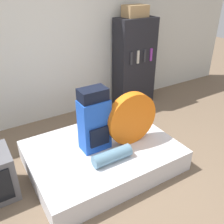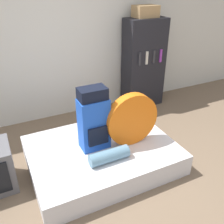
{
  "view_description": "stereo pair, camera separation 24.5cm",
  "coord_description": "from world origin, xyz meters",
  "px_view_note": "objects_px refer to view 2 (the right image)",
  "views": [
    {
      "loc": [
        -1.14,
        -1.73,
        2.15
      ],
      "look_at": [
        0.23,
        0.5,
        0.73
      ],
      "focal_mm": 40.0,
      "sensor_mm": 36.0,
      "label": 1
    },
    {
      "loc": [
        -0.92,
        -1.85,
        2.15
      ],
      "look_at": [
        0.23,
        0.5,
        0.73
      ],
      "focal_mm": 40.0,
      "sensor_mm": 36.0,
      "label": 2
    }
  ],
  "objects_px": {
    "backpack": "(94,120)",
    "cardboard_box": "(146,11)",
    "tent_bag": "(132,119)",
    "bookshelf": "(143,64)",
    "sleeping_roll": "(109,156)"
  },
  "relations": [
    {
      "from": "backpack",
      "to": "tent_bag",
      "type": "xyz_separation_m",
      "value": [
        0.45,
        -0.12,
        -0.04
      ]
    },
    {
      "from": "tent_bag",
      "to": "cardboard_box",
      "type": "xyz_separation_m",
      "value": [
        1.04,
        1.41,
        1.04
      ]
    },
    {
      "from": "backpack",
      "to": "cardboard_box",
      "type": "height_order",
      "value": "cardboard_box"
    },
    {
      "from": "backpack",
      "to": "bookshelf",
      "type": "bearing_deg",
      "value": 40.36
    },
    {
      "from": "bookshelf",
      "to": "cardboard_box",
      "type": "relative_size",
      "value": 4.01
    },
    {
      "from": "tent_bag",
      "to": "bookshelf",
      "type": "bearing_deg",
      "value": 53.12
    },
    {
      "from": "backpack",
      "to": "cardboard_box",
      "type": "distance_m",
      "value": 2.21
    },
    {
      "from": "bookshelf",
      "to": "tent_bag",
      "type": "bearing_deg",
      "value": -126.88
    },
    {
      "from": "sleeping_roll",
      "to": "tent_bag",
      "type": "bearing_deg",
      "value": 27.86
    },
    {
      "from": "tent_bag",
      "to": "bookshelf",
      "type": "distance_m",
      "value": 1.74
    },
    {
      "from": "cardboard_box",
      "to": "tent_bag",
      "type": "bearing_deg",
      "value": -126.24
    },
    {
      "from": "backpack",
      "to": "cardboard_box",
      "type": "bearing_deg",
      "value": 41.03
    },
    {
      "from": "tent_bag",
      "to": "cardboard_box",
      "type": "distance_m",
      "value": 2.04
    },
    {
      "from": "bookshelf",
      "to": "cardboard_box",
      "type": "height_order",
      "value": "cardboard_box"
    },
    {
      "from": "sleeping_roll",
      "to": "cardboard_box",
      "type": "xyz_separation_m",
      "value": [
        1.44,
        1.63,
        1.31
      ]
    }
  ]
}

